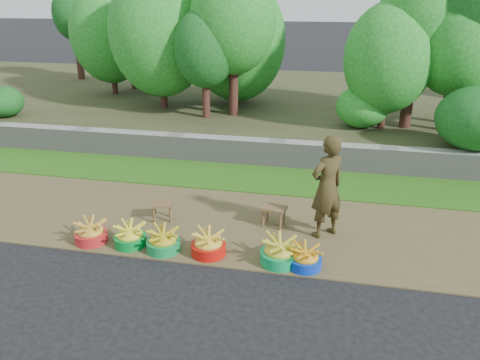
% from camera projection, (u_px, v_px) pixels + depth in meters
% --- Properties ---
extents(ground_plane, '(120.00, 120.00, 0.00)m').
position_uv_depth(ground_plane, '(235.00, 270.00, 6.17)').
color(ground_plane, black).
rests_on(ground_plane, ground).
extents(dirt_shoulder, '(80.00, 2.50, 0.02)m').
position_uv_depth(dirt_shoulder, '(252.00, 226.00, 7.30)').
color(dirt_shoulder, brown).
rests_on(dirt_shoulder, ground).
extents(grass_verge, '(80.00, 1.50, 0.04)m').
position_uv_depth(grass_verge, '(271.00, 179.00, 9.11)').
color(grass_verge, '#2D6516').
rests_on(grass_verge, ground).
extents(retaining_wall, '(80.00, 0.35, 0.55)m').
position_uv_depth(retaining_wall, '(277.00, 153.00, 9.79)').
color(retaining_wall, gray).
rests_on(retaining_wall, ground).
extents(earth_bank, '(80.00, 10.00, 0.50)m').
position_uv_depth(earth_bank, '(299.00, 104.00, 14.25)').
color(earth_bank, '#3E3F23').
rests_on(earth_bank, ground).
extents(vegetation, '(34.51, 8.13, 4.73)m').
position_uv_depth(vegetation, '(348.00, 31.00, 11.42)').
color(vegetation, '#40211A').
rests_on(vegetation, earth_bank).
extents(basin_a, '(0.47, 0.47, 0.35)m').
position_uv_depth(basin_a, '(91.00, 233.00, 6.78)').
color(basin_a, red).
rests_on(basin_a, ground).
extents(basin_b, '(0.47, 0.47, 0.35)m').
position_uv_depth(basin_b, '(130.00, 236.00, 6.69)').
color(basin_b, '#06802B').
rests_on(basin_b, ground).
extents(basin_c, '(0.47, 0.47, 0.35)m').
position_uv_depth(basin_c, '(163.00, 241.00, 6.55)').
color(basin_c, '#13893F').
rests_on(basin_c, ground).
extents(basin_d, '(0.48, 0.48, 0.36)m').
position_uv_depth(basin_d, '(208.00, 245.00, 6.45)').
color(basin_d, red).
rests_on(basin_d, ground).
extents(basin_e, '(0.52, 0.52, 0.39)m').
position_uv_depth(basin_e, '(280.00, 253.00, 6.24)').
color(basin_e, '#0B9A4F').
rests_on(basin_e, ground).
extents(basin_f, '(0.44, 0.44, 0.33)m').
position_uv_depth(basin_f, '(305.00, 259.00, 6.14)').
color(basin_f, '#0C35BB').
rests_on(basin_f, ground).
extents(stool_left, '(0.39, 0.34, 0.29)m').
position_uv_depth(stool_left, '(162.00, 206.00, 7.40)').
color(stool_left, brown).
rests_on(stool_left, dirt_shoulder).
extents(stool_right, '(0.41, 0.34, 0.32)m').
position_uv_depth(stool_right, '(274.00, 211.00, 7.20)').
color(stool_right, brown).
rests_on(stool_right, dirt_shoulder).
extents(vendor_woman, '(0.67, 0.65, 1.55)m').
position_uv_depth(vendor_woman, '(327.00, 187.00, 6.74)').
color(vendor_woman, black).
rests_on(vendor_woman, dirt_shoulder).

